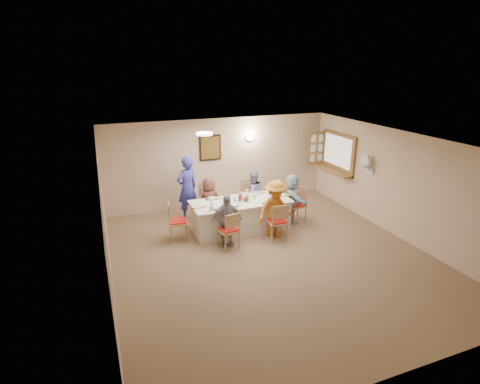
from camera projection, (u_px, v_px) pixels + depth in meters
name	position (u px, v px, depth m)	size (l,w,h in m)	color
ground	(272.00, 257.00, 8.02)	(7.00, 7.00, 0.00)	#7B614C
room_walls	(274.00, 190.00, 7.53)	(7.00, 7.00, 7.00)	beige
wall_picture	(210.00, 148.00, 10.42)	(0.62, 0.05, 0.72)	black
wall_sconce	(250.00, 138.00, 10.74)	(0.26, 0.09, 0.18)	white
ceiling_light	(204.00, 134.00, 8.20)	(0.36, 0.36, 0.05)	white
serving_hatch	(338.00, 153.00, 10.73)	(0.06, 1.50, 1.15)	olive
hatch_sill	(333.00, 171.00, 10.87)	(0.30, 1.50, 0.05)	olive
shutter_door	(316.00, 148.00, 11.32)	(0.55, 0.04, 1.00)	olive
fan_shelf	(366.00, 168.00, 9.55)	(0.22, 0.36, 0.03)	white
desk_fan	(366.00, 162.00, 9.49)	(0.30, 0.30, 0.28)	#A5A5A8
dining_table	(241.00, 215.00, 9.23)	(2.42, 1.02, 0.76)	white
chair_back_left	(208.00, 203.00, 9.69)	(0.49, 0.49, 1.02)	tan
chair_back_right	(251.00, 198.00, 10.10)	(0.47, 0.47, 0.98)	tan
chair_front_left	(228.00, 230.00, 8.30)	(0.42, 0.42, 0.88)	tan
chair_front_right	(277.00, 221.00, 8.70)	(0.44, 0.44, 0.93)	tan
chair_left_end	(178.00, 221.00, 8.67)	(0.45, 0.45, 0.94)	tan
chair_right_end	(296.00, 205.00, 9.73)	(0.43, 0.43, 0.91)	tan
diner_back_left	(209.00, 201.00, 9.55)	(0.65, 0.47, 1.22)	brown
diner_back_right	(253.00, 194.00, 9.94)	(0.68, 0.56, 1.29)	#868FB6
diner_front_left	(227.00, 220.00, 8.35)	(0.73, 0.32, 1.23)	#9B98A2
diner_front_right	(275.00, 209.00, 8.72)	(0.98, 0.66, 1.41)	orange
diner_right_end	(292.00, 198.00, 9.62)	(0.51, 1.23, 1.29)	#A5C0D5
caregiver	(187.00, 188.00, 9.73)	(0.73, 0.62, 1.70)	#373EAF
placemat_fl	(223.00, 210.00, 8.53)	(0.37, 0.28, 0.01)	#472B19
plate_fl	(223.00, 210.00, 8.52)	(0.23, 0.23, 0.01)	white
napkin_fl	(231.00, 210.00, 8.54)	(0.14, 0.14, 0.01)	yellow
placemat_fr	(270.00, 203.00, 8.93)	(0.35, 0.26, 0.01)	#472B19
plate_fr	(270.00, 203.00, 8.93)	(0.25, 0.25, 0.02)	white
napkin_fr	(278.00, 203.00, 8.95)	(0.15, 0.15, 0.01)	yellow
placemat_bl	(212.00, 198.00, 9.27)	(0.34, 0.25, 0.01)	#472B19
plate_bl	(212.00, 198.00, 9.26)	(0.23, 0.23, 0.01)	white
napkin_bl	(220.00, 198.00, 9.28)	(0.13, 0.13, 0.01)	yellow
placemat_br	(256.00, 193.00, 9.67)	(0.35, 0.26, 0.01)	#472B19
plate_br	(256.00, 192.00, 9.67)	(0.25, 0.25, 0.02)	white
napkin_br	(264.00, 192.00, 9.69)	(0.13, 0.13, 0.01)	yellow
placemat_le	(197.00, 207.00, 8.73)	(0.34, 0.25, 0.01)	#472B19
plate_le	(197.00, 206.00, 8.73)	(0.25, 0.25, 0.02)	white
napkin_le	(205.00, 206.00, 8.74)	(0.15, 0.15, 0.01)	yellow
placemat_re	(282.00, 195.00, 9.48)	(0.33, 0.25, 0.01)	#472B19
plate_re	(282.00, 195.00, 9.48)	(0.22, 0.22, 0.01)	white
napkin_re	(289.00, 195.00, 9.49)	(0.14, 0.14, 0.01)	yellow
teacup_a	(212.00, 208.00, 8.50)	(0.16, 0.16, 0.10)	white
teacup_b	(247.00, 191.00, 9.70)	(0.09, 0.09, 0.08)	white
bowl_a	(235.00, 205.00, 8.78)	(0.30, 0.30, 0.06)	white
bowl_b	(251.00, 195.00, 9.41)	(0.27, 0.27, 0.06)	white
condiment_ketchup	(240.00, 197.00, 9.06)	(0.09, 0.09, 0.21)	#B70F25
condiment_brown	(241.00, 196.00, 9.18)	(0.09, 0.09, 0.18)	brown
condiment_malt	(246.00, 198.00, 9.06)	(0.17, 0.17, 0.17)	brown
drinking_glass	(234.00, 199.00, 9.08)	(0.07, 0.07, 0.10)	silver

